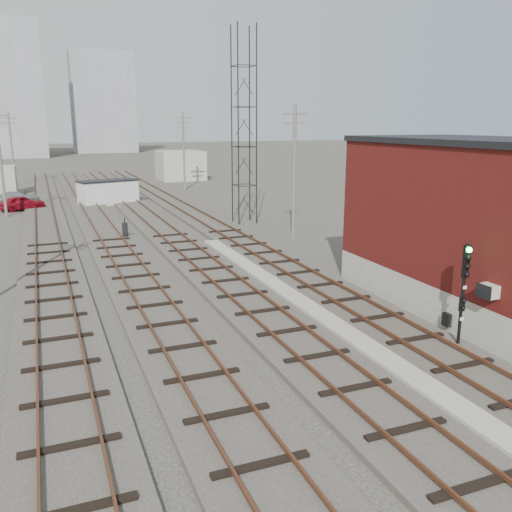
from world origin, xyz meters
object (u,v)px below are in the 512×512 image
switch_stand (125,230)px  car_grey (17,198)px  signal_mast (464,289)px  car_red (22,203)px  site_trailer (108,192)px

switch_stand → car_grey: switch_stand is taller
signal_mast → switch_stand: 24.73m
signal_mast → car_grey: signal_mast is taller
signal_mast → car_grey: bearing=109.4°
switch_stand → car_red: 17.88m
signal_mast → site_trailer: signal_mast is taller
switch_stand → car_red: (-6.84, 16.52, 0.04)m
car_red → car_grey: car_red is taller
car_red → car_grey: size_ratio=0.93×
car_grey → switch_stand: bearing=-166.7°
signal_mast → car_red: bearing=110.6°
switch_stand → site_trailer: bearing=107.5°
site_trailer → car_red: 7.93m
switch_stand → car_grey: (-7.41, 20.83, -0.02)m
switch_stand → site_trailer: size_ratio=0.22×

